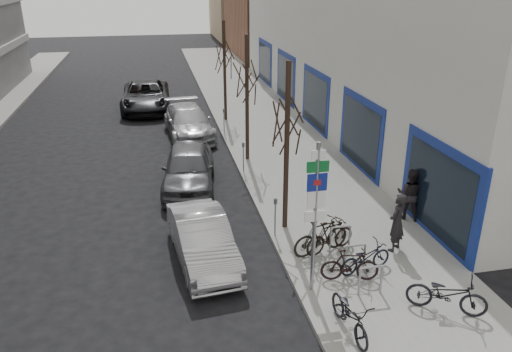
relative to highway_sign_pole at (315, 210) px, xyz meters
name	(u,v)px	position (x,y,z in m)	size (l,w,h in m)	color
ground	(221,305)	(-2.40, 0.01, -2.46)	(120.00, 120.00, 0.00)	black
sidewalk_east	(289,157)	(2.10, 10.01, -2.38)	(5.00, 70.00, 0.15)	slate
commercial_building	(475,26)	(14.60, 16.01, 2.54)	(20.00, 32.00, 10.00)	#B7B7B2
brick_building_far	(293,13)	(10.60, 40.01, 1.54)	(12.00, 14.00, 8.00)	brown
tan_building_far	(265,0)	(11.10, 55.01, 2.04)	(13.00, 12.00, 9.00)	#937A5B
highway_sign_pole	(315,210)	(0.00, 0.00, 0.00)	(0.55, 0.10, 4.20)	gray
bike_rack	(354,255)	(1.40, 0.61, -1.80)	(0.66, 2.26, 0.83)	gray
tree_near	(288,108)	(0.20, 3.51, 1.65)	(1.80, 1.80, 5.50)	black
tree_mid	(247,69)	(0.20, 10.01, 1.65)	(1.80, 1.80, 5.50)	black
tree_far	(224,48)	(0.20, 16.51, 1.65)	(1.80, 1.80, 5.50)	black
meter_front	(275,213)	(-0.25, 3.01, -1.54)	(0.10, 0.08, 1.27)	gray
meter_mid	(243,154)	(-0.25, 8.51, -1.54)	(0.10, 0.08, 1.27)	gray
meter_back	(224,119)	(-0.25, 14.01, -1.54)	(0.10, 0.08, 1.27)	gray
bike_near_left	(350,312)	(0.34, -1.76, -1.75)	(0.55, 1.82, 1.11)	black
bike_near_right	(350,265)	(1.11, 0.20, -1.83)	(0.47, 1.58, 0.96)	black
bike_mid_curb	(366,255)	(1.70, 0.54, -1.81)	(0.49, 1.63, 0.99)	black
bike_mid_inner	(321,236)	(0.81, 1.71, -1.73)	(0.56, 1.89, 1.15)	black
bike_far_curb	(447,291)	(2.91, -1.51, -1.73)	(0.57, 1.90, 1.16)	black
bike_far_inner	(330,236)	(1.10, 1.74, -1.78)	(0.51, 1.72, 1.05)	black
parked_car_front	(203,239)	(-2.60, 2.23, -1.76)	(1.48, 4.24, 1.40)	#B0AFB4
parked_car_mid	(189,168)	(-2.56, 7.69, -1.64)	(1.93, 4.80, 1.64)	#47474C
parked_car_back	(189,122)	(-2.03, 14.28, -1.69)	(2.15, 5.28, 1.53)	#95959A
lane_car	(146,96)	(-4.15, 20.26, -1.61)	(2.81, 6.09, 1.69)	black
pedestrian_near	(397,222)	(3.03, 1.44, -1.40)	(0.66, 0.43, 1.81)	black
pedestrian_far	(410,194)	(4.40, 3.27, -1.41)	(0.66, 0.45, 1.79)	black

